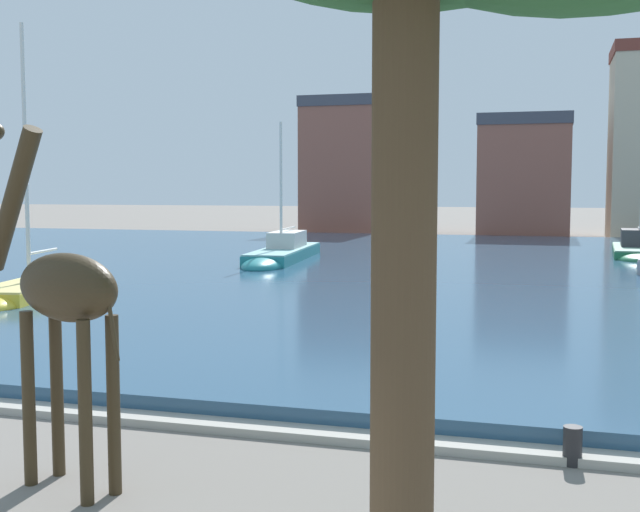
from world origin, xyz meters
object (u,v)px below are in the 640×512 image
at_px(sailboat_yellow, 27,294).
at_px(sailboat_teal, 281,256).
at_px(sailboat_green, 640,252).
at_px(mooring_bollard, 572,446).
at_px(giraffe_statue, 60,294).

xyz_separation_m(sailboat_yellow, sailboat_teal, (3.31, 13.22, 0.12)).
relative_size(sailboat_teal, sailboat_green, 1.12).
relative_size(sailboat_green, mooring_bollard, 17.02).
bearing_deg(sailboat_teal, sailboat_yellow, -104.05).
distance_m(giraffe_statue, sailboat_yellow, 15.23).
bearing_deg(sailboat_teal, sailboat_green, 24.58).
height_order(sailboat_green, mooring_bollard, sailboat_green).
bearing_deg(mooring_bollard, sailboat_teal, 117.18).
bearing_deg(mooring_bollard, sailboat_yellow, 147.54).
relative_size(sailboat_yellow, mooring_bollard, 16.47).
bearing_deg(mooring_bollard, giraffe_statue, -157.19).
bearing_deg(sailboat_yellow, sailboat_teal, 75.95).
distance_m(sailboat_yellow, sailboat_teal, 13.63).
bearing_deg(sailboat_teal, giraffe_statue, -76.74).
bearing_deg(giraffe_statue, sailboat_teal, 103.26).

